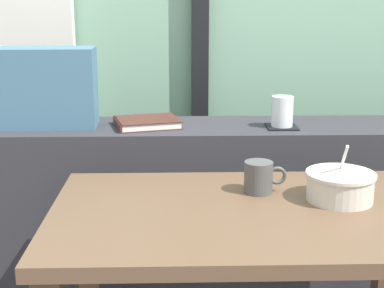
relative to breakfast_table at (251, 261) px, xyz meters
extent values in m
cube|color=#2D2D33|center=(-0.08, 0.55, -0.19)|extent=(2.80, 0.30, 0.83)
cube|color=brown|center=(0.00, 0.00, 0.12)|extent=(1.00, 0.60, 0.03)
cube|color=black|center=(0.16, 0.51, 0.23)|extent=(0.10, 0.10, 0.00)
cylinder|color=white|center=(0.16, 0.51, 0.28)|extent=(0.07, 0.07, 0.10)
cylinder|color=gold|center=(0.16, 0.51, 0.27)|extent=(0.06, 0.06, 0.07)
cube|color=#47231E|center=(-0.28, 0.55, 0.23)|extent=(0.24, 0.20, 0.00)
cube|color=silver|center=(-0.28, 0.55, 0.24)|extent=(0.23, 0.20, 0.02)
cube|color=#47231E|center=(-0.28, 0.55, 0.25)|extent=(0.24, 0.20, 0.00)
cube|color=#47231E|center=(-0.38, 0.52, 0.24)|extent=(0.05, 0.16, 0.03)
cube|color=#426B84|center=(-0.61, 0.55, 0.35)|extent=(0.32, 0.15, 0.26)
cylinder|color=beige|center=(0.23, 0.06, 0.18)|extent=(0.17, 0.17, 0.07)
cylinder|color=beige|center=(0.23, 0.06, 0.21)|extent=(0.18, 0.18, 0.01)
cylinder|color=#9E5B33|center=(0.23, 0.06, 0.17)|extent=(0.15, 0.15, 0.05)
cylinder|color=silver|center=(0.24, 0.08, 0.23)|extent=(0.02, 0.12, 0.13)
ellipsoid|color=silver|center=(0.24, 0.10, 0.18)|extent=(0.03, 0.05, 0.01)
cylinder|color=#4C4C4C|center=(0.03, 0.12, 0.18)|extent=(0.08, 0.08, 0.08)
torus|color=#4C4C4C|center=(0.08, 0.12, 0.18)|extent=(0.05, 0.01, 0.05)
camera|label=1|loc=(-0.18, -1.29, 0.65)|focal=52.59mm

